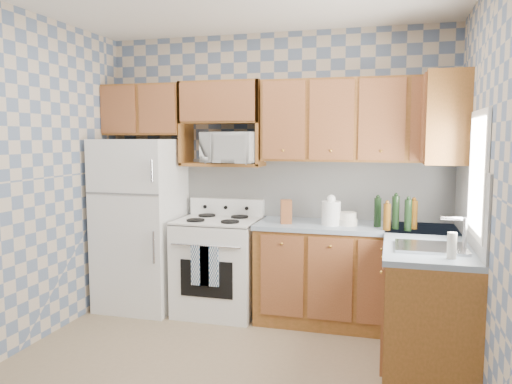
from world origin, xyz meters
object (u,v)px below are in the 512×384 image
microwave (232,148)px  electric_kettle (331,213)px  refrigerator (141,224)px  stove_body (218,267)px

microwave → electric_kettle: bearing=-0.9°
refrigerator → microwave: size_ratio=3.11×
refrigerator → stove_body: bearing=1.8°
refrigerator → electric_kettle: 1.90m
refrigerator → electric_kettle: refrigerator is taller
microwave → refrigerator: bearing=-161.6°
stove_body → refrigerator: bearing=-178.2°
refrigerator → microwave: bearing=9.1°
stove_body → electric_kettle: size_ratio=4.22×
refrigerator → stove_body: 0.89m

